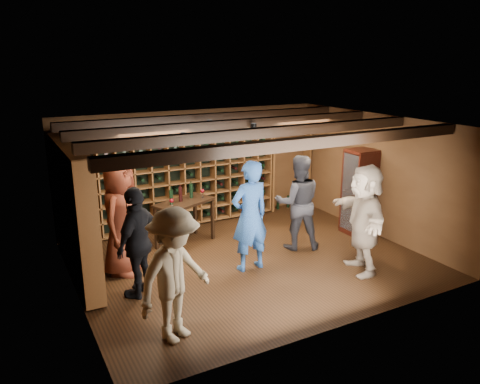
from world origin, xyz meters
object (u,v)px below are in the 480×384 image
guest_red_floral (121,217)px  guest_woman_black (138,242)px  man_blue_shirt (250,216)px  tasting_table (184,206)px  display_cabinet (359,193)px  guest_beige (364,219)px  guest_khaki (175,276)px  man_grey_suit (298,202)px

guest_red_floral → guest_woman_black: size_ratio=1.14×
man_blue_shirt → tasting_table: 1.70m
display_cabinet → guest_red_floral: 4.87m
guest_beige → tasting_table: bearing=-119.2°
man_blue_shirt → guest_beige: man_blue_shirt is taller
guest_red_floral → tasting_table: (1.41, 0.68, -0.22)m
guest_khaki → man_blue_shirt: bearing=11.9°
guest_woman_black → display_cabinet: bearing=144.0°
display_cabinet → man_grey_suit: man_grey_suit is taller
display_cabinet → guest_woman_black: display_cabinet is taller
tasting_table → guest_woman_black: bearing=-154.2°
display_cabinet → guest_woman_black: (-4.82, -0.50, 0.02)m
man_grey_suit → guest_woman_black: size_ratio=1.05×
man_grey_suit → guest_beige: (0.39, -1.38, 0.03)m
display_cabinet → guest_beige: (-1.21, -1.46, 0.09)m
man_blue_shirt → guest_khaki: bearing=33.2°
guest_beige → tasting_table: (-2.23, 2.56, -0.17)m
tasting_table → display_cabinet: bearing=-41.0°
man_blue_shirt → guest_woman_black: 1.96m
guest_woman_black → tasting_table: guest_woman_black is taller
man_grey_suit → display_cabinet: bearing=-153.1°
guest_beige → display_cabinet: bearing=160.3°
man_blue_shirt → guest_beige: (1.66, -0.98, -0.02)m
man_grey_suit → guest_woman_black: bearing=30.9°
guest_red_floral → guest_woman_black: guest_red_floral is taller
man_grey_suit → guest_woman_black: 3.25m
guest_woman_black → guest_khaki: (0.07, -1.39, 0.03)m
guest_beige → guest_red_floral: bearing=-97.6°
guest_red_floral → guest_beige: (3.64, -1.88, -0.05)m
man_blue_shirt → guest_red_floral: size_ratio=0.97×
display_cabinet → guest_beige: 1.90m
guest_red_floral → guest_khaki: bearing=-139.8°
guest_woman_black → guest_beige: (3.62, -0.97, 0.07)m
guest_woman_black → tasting_table: 2.11m
display_cabinet → guest_red_floral: guest_red_floral is taller
guest_red_floral → man_grey_suit: bearing=-61.0°
display_cabinet → tasting_table: (-3.44, 1.10, -0.07)m
guest_woman_black → guest_khaki: size_ratio=0.97×
guest_khaki → tasting_table: (1.31, 2.99, -0.12)m
display_cabinet → man_blue_shirt: man_blue_shirt is taller
display_cabinet → guest_woman_black: 4.85m
display_cabinet → tasting_table: 3.61m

